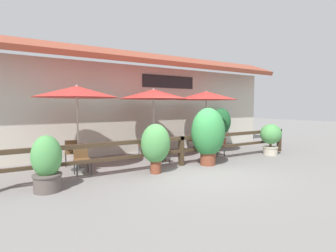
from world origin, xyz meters
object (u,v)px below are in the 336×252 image
Objects in this scene: patio_umbrella_far at (206,96)px; potted_plant_small_flowering at (156,145)px; dining_table_middle at (154,143)px; chair_middle_streetside at (161,149)px; chair_far_streetside at (216,144)px; dining_table_far at (206,139)px; potted_plant_broad_leaf at (221,123)px; patio_umbrella_middle at (154,94)px; chair_middle_wallside at (147,144)px; potted_plant_corner_fern at (271,137)px; chair_far_wallside at (195,140)px; potted_plant_entrance_palm at (208,134)px; patio_umbrella_near at (77,92)px; chair_near_streetside at (82,158)px; potted_plant_tall_tropical at (47,164)px; chair_near_wallside at (72,151)px; dining_table_near at (78,150)px.

patio_umbrella_far is 1.80× the size of potted_plant_small_flowering.
chair_middle_streetside is at bearing -95.49° from dining_table_middle.
chair_far_streetside is at bearing 5.26° from chair_middle_streetside.
patio_umbrella_far is 1.77m from dining_table_far.
potted_plant_small_flowering is at bearing -120.01° from chair_middle_streetside.
potted_plant_broad_leaf is at bearing 30.75° from dining_table_far.
chair_far_streetside is at bearing -17.30° from patio_umbrella_middle.
chair_middle_wallside is 0.33× the size of patio_umbrella_far.
potted_plant_corner_fern is 0.67× the size of potted_plant_broad_leaf.
potted_plant_small_flowering is (-3.38, -2.48, 0.36)m from chair_far_wallside.
patio_umbrella_near is at bearing 157.15° from potted_plant_entrance_palm.
chair_middle_wallside is at bearing 111.77° from potted_plant_entrance_palm.
potted_plant_corner_fern is at bearing -42.86° from dining_table_far.
potted_plant_small_flowering is (1.84, -0.98, 0.36)m from chair_near_streetside.
patio_umbrella_near is 5.18m from patio_umbrella_far.
patio_umbrella_middle is 3.12m from chair_far_streetside.
potted_plant_broad_leaf reaches higher than chair_near_streetside.
patio_umbrella_near is 3.02× the size of chair_far_wallside.
patio_umbrella_far reaches higher than potted_plant_corner_fern.
potted_plant_tall_tropical is (-6.25, -2.58, 0.16)m from chair_far_wallside.
potted_plant_corner_fern is 0.65× the size of potted_plant_entrance_palm.
potted_plant_entrance_palm is at bearing -179.47° from potted_plant_corner_fern.
potted_plant_broad_leaf is (5.30, 2.92, 0.27)m from potted_plant_small_flowering.
dining_table_far is (-0.00, -0.00, -1.77)m from patio_umbrella_far.
potted_plant_small_flowering is 0.78× the size of potted_plant_broad_leaf.
patio_umbrella_middle reaches higher than chair_middle_streetside.
potted_plant_corner_fern is (1.88, -2.42, 0.25)m from chair_far_wallside.
patio_umbrella_near is 2.00× the size of potted_plant_tall_tropical.
potted_plant_corner_fern is at bearing 0.53° from potted_plant_entrance_palm.
potted_plant_broad_leaf is (7.08, 1.30, -1.26)m from patio_umbrella_near.
chair_near_wallside reaches higher than dining_table_far.
dining_table_middle is (2.80, -0.42, 0.12)m from chair_near_wallside.
dining_table_middle is at bearing 119.76° from potted_plant_entrance_palm.
patio_umbrella_near is 1.77m from dining_table_near.
dining_table_middle is 4.29m from potted_plant_tall_tropical.
patio_umbrella_far reaches higher than chair_middle_streetside.
dining_table_far is at bearing 82.12° from chair_far_wallside.
patio_umbrella_near is at bearing 177.86° from chair_middle_streetside.
dining_table_near is at bearing 57.49° from potted_plant_tall_tropical.
potted_plant_small_flowering is 2.88m from potted_plant_tall_tropical.
potted_plant_corner_fern is (1.93, -1.04, 0.25)m from chair_far_streetside.
chair_near_streetside is 0.47× the size of potted_plant_broad_leaf.
chair_near_streetside is at bearing 151.84° from potted_plant_small_flowering.
patio_umbrella_middle is at bearing 180.00° from dining_table_middle.
potted_plant_entrance_palm is at bearing -22.85° from patio_umbrella_near.
chair_middle_streetside and chair_far_wallside have the same top height.
chair_middle_streetside is at bearing 169.98° from chair_near_wallside.
potted_plant_tall_tropical reaches higher than chair_middle_streetside.
chair_near_wallside is 0.45× the size of potted_plant_entrance_palm.
chair_near_wallside is 7.20m from potted_plant_broad_leaf.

